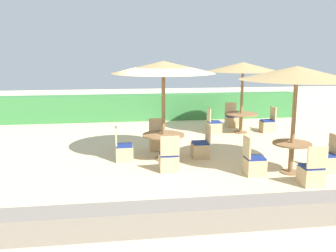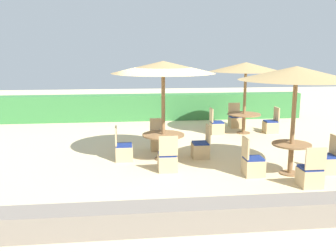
{
  "view_description": "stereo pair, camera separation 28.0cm",
  "coord_description": "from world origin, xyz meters",
  "px_view_note": "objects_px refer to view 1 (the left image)",
  "views": [
    {
      "loc": [
        -1.44,
        -9.35,
        2.92
      ],
      "look_at": [
        0.0,
        0.6,
        0.9
      ],
      "focal_mm": 40.0,
      "sensor_mm": 36.0,
      "label": 1
    },
    {
      "loc": [
        -1.16,
        -9.39,
        2.92
      ],
      "look_at": [
        0.0,
        0.6,
        0.9
      ],
      "focal_mm": 40.0,
      "sensor_mm": 36.0,
      "label": 2
    }
  ],
  "objects_px": {
    "parasol_front_right": "(297,73)",
    "patio_chair_center_east": "(201,148)",
    "patio_chair_center_west": "(124,151)",
    "round_table_back_right": "(241,117)",
    "round_table_center": "(163,139)",
    "patio_chair_center_south": "(169,161)",
    "patio_chair_back_right_north": "(232,120)",
    "patio_chair_front_right_south": "(311,174)",
    "patio_chair_front_right_east": "(326,161)",
    "patio_chair_front_right_west": "(254,164)",
    "round_table_front_right": "(292,150)",
    "patio_chair_center_north": "(157,141)",
    "patio_chair_back_right_west": "(214,126)",
    "parasol_back_right": "(243,67)",
    "patio_chair_back_right_east": "(268,125)",
    "parasol_center": "(163,68)"
  },
  "relations": [
    {
      "from": "round_table_center",
      "to": "patio_chair_center_east",
      "type": "xyz_separation_m",
      "value": [
        1.05,
        0.01,
        -0.3
      ]
    },
    {
      "from": "patio_chair_back_right_west",
      "to": "patio_chair_front_right_south",
      "type": "height_order",
      "value": "same"
    },
    {
      "from": "patio_chair_center_west",
      "to": "patio_chair_back_right_north",
      "type": "height_order",
      "value": "same"
    },
    {
      "from": "patio_chair_center_north",
      "to": "patio_chair_back_right_west",
      "type": "bearing_deg",
      "value": -139.29
    },
    {
      "from": "round_table_back_right",
      "to": "patio_chair_front_right_east",
      "type": "distance_m",
      "value": 4.63
    },
    {
      "from": "parasol_front_right",
      "to": "patio_chair_front_right_west",
      "type": "relative_size",
      "value": 2.87
    },
    {
      "from": "patio_chair_front_right_west",
      "to": "round_table_center",
      "type": "bearing_deg",
      "value": -129.48
    },
    {
      "from": "parasol_back_right",
      "to": "patio_chair_back_right_north",
      "type": "bearing_deg",
      "value": 89.24
    },
    {
      "from": "patio_chair_center_west",
      "to": "round_table_back_right",
      "type": "xyz_separation_m",
      "value": [
        4.3,
        2.94,
        0.32
      ]
    },
    {
      "from": "patio_chair_front_right_south",
      "to": "patio_chair_front_right_east",
      "type": "xyz_separation_m",
      "value": [
        0.85,
        0.86,
        0.0
      ]
    },
    {
      "from": "round_table_center",
      "to": "round_table_front_right",
      "type": "relative_size",
      "value": 1.24
    },
    {
      "from": "patio_chair_back_right_north",
      "to": "patio_chair_front_right_east",
      "type": "xyz_separation_m",
      "value": [
        0.58,
        -5.69,
        0.0
      ]
    },
    {
      "from": "parasol_front_right",
      "to": "patio_chair_center_east",
      "type": "bearing_deg",
      "value": 139.13
    },
    {
      "from": "patio_chair_center_east",
      "to": "round_table_back_right",
      "type": "xyz_separation_m",
      "value": [
        2.17,
        2.95,
        0.32
      ]
    },
    {
      "from": "patio_chair_front_right_south",
      "to": "patio_chair_front_right_east",
      "type": "relative_size",
      "value": 1.0
    },
    {
      "from": "parasol_back_right",
      "to": "patio_chair_front_right_south",
      "type": "xyz_separation_m",
      "value": [
        -0.26,
        -5.44,
        -2.1
      ]
    },
    {
      "from": "patio_chair_front_right_west",
      "to": "parasol_center",
      "type": "bearing_deg",
      "value": -129.48
    },
    {
      "from": "parasol_front_right",
      "to": "round_table_front_right",
      "type": "height_order",
      "value": "parasol_front_right"
    },
    {
      "from": "patio_chair_center_north",
      "to": "parasol_front_right",
      "type": "relative_size",
      "value": 0.35
    },
    {
      "from": "round_table_center",
      "to": "round_table_back_right",
      "type": "xyz_separation_m",
      "value": [
        3.22,
        2.95,
        0.01
      ]
    },
    {
      "from": "patio_chair_center_west",
      "to": "patio_chair_front_right_east",
      "type": "bearing_deg",
      "value": 71.48
    },
    {
      "from": "patio_chair_back_right_east",
      "to": "patio_chair_front_right_south",
      "type": "xyz_separation_m",
      "value": [
        -1.27,
        -5.41,
        0.0
      ]
    },
    {
      "from": "parasol_front_right",
      "to": "round_table_front_right",
      "type": "bearing_deg",
      "value": 0.0
    },
    {
      "from": "round_table_front_right",
      "to": "patio_chair_front_right_west",
      "type": "height_order",
      "value": "patio_chair_front_right_west"
    },
    {
      "from": "parasol_center",
      "to": "round_table_center",
      "type": "xyz_separation_m",
      "value": [
        0.0,
        -0.0,
        -1.93
      ]
    },
    {
      "from": "round_table_center",
      "to": "patio_chair_center_south",
      "type": "distance_m",
      "value": 1.09
    },
    {
      "from": "round_table_back_right",
      "to": "parasol_back_right",
      "type": "bearing_deg",
      "value": 0.0
    },
    {
      "from": "patio_chair_front_right_east",
      "to": "round_table_front_right",
      "type": "bearing_deg",
      "value": 88.36
    },
    {
      "from": "round_table_front_right",
      "to": "round_table_center",
      "type": "bearing_deg",
      "value": 151.15
    },
    {
      "from": "parasol_back_right",
      "to": "parasol_center",
      "type": "bearing_deg",
      "value": -137.48
    },
    {
      "from": "parasol_front_right",
      "to": "patio_chair_center_west",
      "type": "bearing_deg",
      "value": 158.0
    },
    {
      "from": "patio_chair_back_right_north",
      "to": "patio_chair_front_right_west",
      "type": "bearing_deg",
      "value": 77.43
    },
    {
      "from": "patio_chair_center_east",
      "to": "patio_chair_back_right_east",
      "type": "xyz_separation_m",
      "value": [
        3.18,
        2.91,
        0.0
      ]
    },
    {
      "from": "patio_chair_center_north",
      "to": "patio_chair_back_right_west",
      "type": "distance_m",
      "value": 3.0
    },
    {
      "from": "patio_chair_center_west",
      "to": "round_table_front_right",
      "type": "bearing_deg",
      "value": 68.0
    },
    {
      "from": "patio_chair_front_right_south",
      "to": "round_table_center",
      "type": "bearing_deg",
      "value": 140.0
    },
    {
      "from": "patio_chair_center_north",
      "to": "patio_chair_front_right_west",
      "type": "bearing_deg",
      "value": 127.61
    },
    {
      "from": "patio_chair_back_right_east",
      "to": "patio_chair_back_right_west",
      "type": "bearing_deg",
      "value": 88.91
    },
    {
      "from": "patio_chair_front_right_east",
      "to": "patio_chair_back_right_north",
      "type": "bearing_deg",
      "value": 5.85
    },
    {
      "from": "parasol_center",
      "to": "patio_chair_center_north",
      "type": "height_order",
      "value": "parasol_center"
    },
    {
      "from": "round_table_back_right",
      "to": "patio_chair_front_right_west",
      "type": "xyz_separation_m",
      "value": [
        -1.25,
        -4.57,
        -0.32
      ]
    },
    {
      "from": "patio_chair_back_right_north",
      "to": "patio_chair_center_north",
      "type": "bearing_deg",
      "value": 42.87
    },
    {
      "from": "round_table_center",
      "to": "patio_chair_center_east",
      "type": "relative_size",
      "value": 1.23
    },
    {
      "from": "round_table_front_right",
      "to": "patio_chair_front_right_south",
      "type": "relative_size",
      "value": 0.99
    },
    {
      "from": "patio_chair_center_south",
      "to": "round_table_front_right",
      "type": "height_order",
      "value": "patio_chair_center_south"
    },
    {
      "from": "patio_chair_center_west",
      "to": "parasol_front_right",
      "type": "bearing_deg",
      "value": 68.0
    },
    {
      "from": "parasol_back_right",
      "to": "parasol_front_right",
      "type": "bearing_deg",
      "value": -93.83
    },
    {
      "from": "round_table_center",
      "to": "patio_chair_back_right_north",
      "type": "bearing_deg",
      "value": 51.45
    },
    {
      "from": "round_table_center",
      "to": "patio_chair_center_west",
      "type": "distance_m",
      "value": 1.13
    },
    {
      "from": "patio_chair_center_north",
      "to": "patio_chair_front_right_south",
      "type": "bearing_deg",
      "value": 130.84
    }
  ]
}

